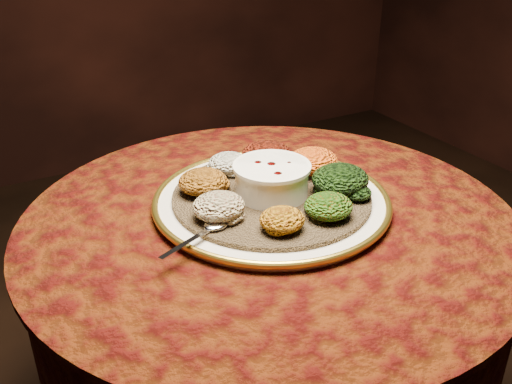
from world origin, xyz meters
TOP-DOWN VIEW (x-y plane):
  - table at (0.00, 0.00)m, footprint 0.96×0.96m
  - platter at (0.02, 0.03)m, footprint 0.50×0.50m
  - injera at (0.02, 0.03)m, footprint 0.45×0.45m
  - stew_bowl at (0.02, 0.03)m, footprint 0.15×0.15m
  - spoon at (-0.14, -0.04)m, footprint 0.15×0.07m
  - portion_ayib at (-0.01, 0.16)m, footprint 0.08×0.08m
  - portion_kitfo at (0.08, 0.15)m, footprint 0.11×0.10m
  - portion_tikil at (0.15, 0.07)m, footprint 0.11×0.10m
  - portion_gomen at (0.14, -0.03)m, footprint 0.11×0.11m
  - portion_mixveg at (0.06, -0.10)m, footprint 0.09×0.09m
  - portion_kik at (-0.03, -0.10)m, footprint 0.08×0.08m
  - portion_timatim at (-0.11, -0.01)m, footprint 0.10×0.09m
  - portion_shiro at (-0.09, 0.10)m, footprint 0.10×0.09m

SIDE VIEW (x-z plane):
  - table at x=0.00m, z-range 0.19..0.92m
  - platter at x=0.02m, z-range 0.73..0.76m
  - injera at x=0.02m, z-range 0.75..0.76m
  - spoon at x=-0.14m, z-range 0.76..0.77m
  - portion_kik at x=-0.03m, z-range 0.76..0.80m
  - portion_ayib at x=-0.01m, z-range 0.76..0.80m
  - portion_mixveg at x=0.06m, z-range 0.76..0.81m
  - portion_timatim at x=-0.11m, z-range 0.76..0.81m
  - portion_shiro at x=-0.09m, z-range 0.76..0.81m
  - portion_tikil at x=0.15m, z-range 0.76..0.81m
  - portion_kitfo at x=0.08m, z-range 0.76..0.81m
  - portion_gomen at x=0.14m, z-range 0.76..0.82m
  - stew_bowl at x=0.02m, z-range 0.77..0.83m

